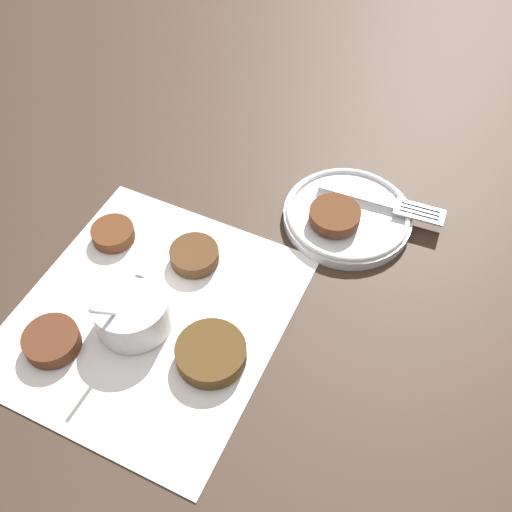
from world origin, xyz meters
The scene contains 10 objects.
ground_plane centered at (0.00, 0.00, 0.00)m, with size 4.00×4.00×0.00m, color #38281E.
napkin centered at (-0.01, 0.00, 0.00)m, with size 0.39×0.37×0.00m.
sauce_bowl centered at (-0.02, 0.01, 0.03)m, with size 0.11×0.09×0.09m.
fritter_0 centered at (0.10, 0.09, 0.01)m, with size 0.06×0.06×0.02m.
fritter_1 centered at (-0.04, -0.09, 0.01)m, with size 0.08×0.08×0.02m.
fritter_2 centered at (-0.08, 0.10, 0.01)m, with size 0.07×0.07×0.02m.
fritter_3 centered at (0.09, -0.03, 0.01)m, with size 0.06×0.06×0.02m.
serving_plate centered at (0.21, -0.21, 0.01)m, with size 0.18×0.18×0.02m.
fritter_on_plate centered at (0.19, -0.19, 0.03)m, with size 0.07×0.07×0.02m.
fork centered at (0.24, -0.27, 0.02)m, with size 0.04×0.18×0.00m.
Camera 1 is at (-0.35, -0.23, 0.63)m, focal length 42.00 mm.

